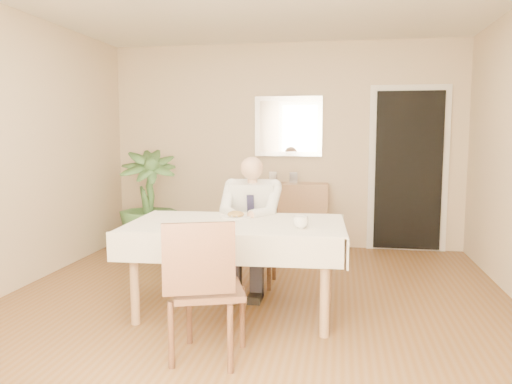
% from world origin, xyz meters
% --- Properties ---
extents(room, '(5.00, 5.02, 2.60)m').
position_xyz_m(room, '(0.00, 0.00, 1.30)').
color(room, brown).
rests_on(room, ground).
extents(window, '(1.34, 0.04, 1.44)m').
position_xyz_m(window, '(0.00, -2.47, 1.45)').
color(window, white).
rests_on(window, room).
extents(doorway, '(0.96, 0.07, 2.10)m').
position_xyz_m(doorway, '(1.55, 2.46, 1.00)').
color(doorway, white).
rests_on(doorway, ground).
extents(mirror, '(0.86, 0.04, 0.76)m').
position_xyz_m(mirror, '(0.06, 2.47, 1.55)').
color(mirror, silver).
rests_on(mirror, room).
extents(dining_table, '(1.76, 1.10, 0.75)m').
position_xyz_m(dining_table, '(-0.09, -0.06, 0.67)').
color(dining_table, '#A6774E').
rests_on(dining_table, ground).
extents(chair_far, '(0.41, 0.41, 0.86)m').
position_xyz_m(chair_far, '(-0.09, 0.82, 0.48)').
color(chair_far, '#422315').
rests_on(chair_far, ground).
extents(chair_near, '(0.56, 0.57, 0.93)m').
position_xyz_m(chair_near, '(-0.10, -0.98, 0.53)').
color(chair_near, '#422315').
rests_on(chair_near, ground).
extents(seated_man, '(0.48, 0.72, 1.24)m').
position_xyz_m(seated_man, '(-0.09, 0.53, 0.69)').
color(seated_man, white).
rests_on(seated_man, ground).
extents(plate, '(0.26, 0.26, 0.02)m').
position_xyz_m(plate, '(-0.14, 0.14, 0.76)').
color(plate, white).
rests_on(plate, dining_table).
extents(food, '(0.14, 0.14, 0.06)m').
position_xyz_m(food, '(-0.14, 0.14, 0.78)').
color(food, brown).
rests_on(food, dining_table).
extents(knife, '(0.01, 0.13, 0.01)m').
position_xyz_m(knife, '(-0.10, 0.08, 0.78)').
color(knife, silver).
rests_on(knife, dining_table).
extents(fork, '(0.01, 0.13, 0.01)m').
position_xyz_m(fork, '(-0.18, 0.08, 0.78)').
color(fork, silver).
rests_on(fork, dining_table).
extents(coffee_mug, '(0.14, 0.14, 0.09)m').
position_xyz_m(coffee_mug, '(0.44, -0.23, 0.80)').
color(coffee_mug, white).
rests_on(coffee_mug, dining_table).
extents(sideboard, '(1.05, 0.37, 0.83)m').
position_xyz_m(sideboard, '(0.06, 2.32, 0.42)').
color(sideboard, '#A6774E').
rests_on(sideboard, ground).
extents(photo_frame_left, '(0.10, 0.02, 0.14)m').
position_xyz_m(photo_frame_left, '(-0.44, 2.36, 0.90)').
color(photo_frame_left, silver).
rests_on(photo_frame_left, sideboard).
extents(photo_frame_center, '(0.10, 0.02, 0.14)m').
position_xyz_m(photo_frame_center, '(-0.13, 2.39, 0.90)').
color(photo_frame_center, silver).
rests_on(photo_frame_center, sideboard).
extents(photo_frame_right, '(0.10, 0.02, 0.14)m').
position_xyz_m(photo_frame_right, '(0.14, 2.37, 0.90)').
color(photo_frame_right, silver).
rests_on(photo_frame_right, sideboard).
extents(potted_palm, '(0.92, 0.92, 1.26)m').
position_xyz_m(potted_palm, '(-1.61, 1.88, 0.63)').
color(potted_palm, '#375E2C').
rests_on(potted_palm, ground).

